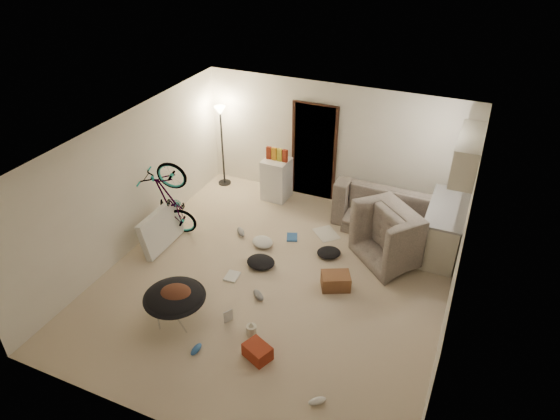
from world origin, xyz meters
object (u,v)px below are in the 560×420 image
at_px(floor_lamp, 221,129).
at_px(bicycle, 172,215).
at_px(tv_box, 161,229).
at_px(mini_fridge, 277,179).
at_px(kitchen_counter, 444,230).
at_px(drink_case_a, 336,281).
at_px(sofa, 395,211).
at_px(saucer_chair, 175,302).
at_px(armchair, 404,238).
at_px(drink_case_b, 258,352).
at_px(juicer, 251,329).

distance_m(floor_lamp, bicycle, 2.33).
bearing_deg(tv_box, mini_fridge, 62.85).
bearing_deg(bicycle, kitchen_counter, -81.71).
bearing_deg(drink_case_a, kitchen_counter, 25.07).
xyz_separation_m(sofa, saucer_chair, (-2.42, -3.90, 0.06)).
height_order(armchair, drink_case_a, armchair).
xyz_separation_m(floor_lamp, sofa, (3.87, -0.20, -0.98)).
bearing_deg(tv_box, sofa, 31.37).
bearing_deg(kitchen_counter, sofa, 154.93).
height_order(sofa, armchair, armchair).
xyz_separation_m(sofa, drink_case_b, (-1.00, -4.05, -0.22)).
relative_size(kitchen_counter, drink_case_b, 4.02).
height_order(kitchen_counter, mini_fridge, mini_fridge).
bearing_deg(sofa, kitchen_counter, 156.19).
height_order(bicycle, saucer_chair, bicycle).
distance_m(armchair, drink_case_a, 1.57).
distance_m(armchair, tv_box, 4.37).
relative_size(mini_fridge, tv_box, 0.83).
bearing_deg(armchair, mini_fridge, 24.04).
distance_m(floor_lamp, mini_fridge, 1.59).
bearing_deg(juicer, kitchen_counter, 55.40).
xyz_separation_m(bicycle, tv_box, (0.00, -0.38, -0.08)).
height_order(armchair, saucer_chair, armchair).
xyz_separation_m(mini_fridge, drink_case_a, (2.07, -2.31, -0.31)).
bearing_deg(saucer_chair, kitchen_counter, 45.54).
height_order(floor_lamp, sofa, floor_lamp).
bearing_deg(kitchen_counter, floor_lamp, 172.34).
height_order(tv_box, drink_case_a, tv_box).
bearing_deg(armchair, sofa, -25.25).
bearing_deg(floor_lamp, bicycle, -87.35).
xyz_separation_m(floor_lamp, drink_case_a, (3.40, -2.41, -1.17)).
relative_size(armchair, bicycle, 0.73).
bearing_deg(drink_case_a, armchair, 31.94).
xyz_separation_m(bicycle, juicer, (2.49, -1.73, -0.34)).
distance_m(bicycle, drink_case_b, 3.48).
height_order(tv_box, drink_case_b, tv_box).
relative_size(floor_lamp, sofa, 0.80).
xyz_separation_m(armchair, mini_fridge, (-2.90, 1.00, 0.05)).
bearing_deg(armchair, floor_lamp, 28.48).
height_order(kitchen_counter, saucer_chair, kitchen_counter).
xyz_separation_m(mini_fridge, saucer_chair, (0.12, -4.00, -0.05)).
relative_size(saucer_chair, drink_case_b, 2.48).
relative_size(bicycle, drink_case_a, 3.56).
relative_size(sofa, juicer, 10.12).
bearing_deg(floor_lamp, drink_case_a, -35.28).
bearing_deg(drink_case_a, bicycle, 149.98).
distance_m(tv_box, drink_case_a, 3.31).
height_order(floor_lamp, drink_case_a, floor_lamp).
distance_m(floor_lamp, tv_box, 2.71).
relative_size(sofa, saucer_chair, 2.45).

